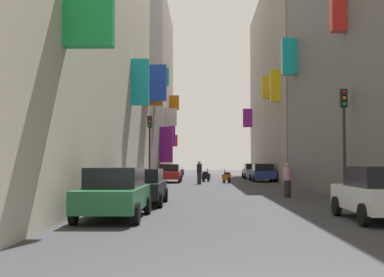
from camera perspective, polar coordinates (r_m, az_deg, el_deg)
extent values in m
plane|color=#38383D|center=(35.64, 3.12, -5.31)|extent=(140.00, 140.00, 0.00)
cube|color=#BCB29E|center=(22.56, -16.70, 10.86)|extent=(6.00, 30.57, 13.77)
cube|color=orange|center=(35.66, -4.12, 5.90)|extent=(1.06, 0.62, 2.74)
cube|color=green|center=(14.71, -11.44, 13.94)|extent=(1.36, 0.45, 2.07)
cube|color=#19B2BF|center=(27.52, -5.81, 6.28)|extent=(0.94, 0.39, 2.47)
cube|color=blue|center=(34.30, -4.04, 6.23)|extent=(1.40, 0.35, 2.41)
cube|color=slate|center=(43.66, -7.91, 9.29)|extent=(6.00, 12.05, 21.35)
cube|color=#19B2BF|center=(42.38, -3.30, 6.90)|extent=(1.04, 0.46, 1.44)
cube|color=purple|center=(45.53, -2.89, -0.68)|extent=(1.14, 0.61, 3.17)
cube|color=gray|center=(57.83, -5.61, 5.21)|extent=(6.00, 17.38, 19.11)
cube|color=purple|center=(56.63, -2.28, 0.51)|extent=(0.77, 0.42, 2.51)
cube|color=orange|center=(59.16, -1.99, 4.01)|extent=(1.08, 0.50, 1.68)
cube|color=orange|center=(62.86, -2.02, 2.86)|extent=(0.61, 0.62, 3.19)
cube|color=white|center=(51.81, -2.37, 2.39)|extent=(1.19, 0.58, 1.76)
cube|color=red|center=(63.22, -1.95, -0.25)|extent=(0.70, 0.51, 1.40)
cube|color=red|center=(23.65, 16.00, 13.48)|extent=(0.63, 0.54, 1.77)
cube|color=#19B2BF|center=(34.69, 10.78, 8.96)|extent=(0.95, 0.60, 2.39)
cube|color=#B2A899|center=(53.05, 11.22, 6.08)|extent=(6.00, 27.91, 19.33)
cube|color=yellow|center=(45.54, 8.42, 5.68)|extent=(0.97, 0.50, 2.01)
cube|color=purple|center=(64.05, 6.23, 2.30)|extent=(1.13, 0.37, 2.31)
cube|color=yellow|center=(41.38, 9.28, 5.83)|extent=(0.79, 0.54, 2.52)
cube|color=#B7B7BC|center=(51.61, 6.75, -3.77)|extent=(1.68, 4.32, 0.66)
cube|color=black|center=(51.39, 6.77, -3.11)|extent=(1.48, 2.42, 0.55)
cylinder|color=black|center=(52.97, 5.70, -4.11)|extent=(0.18, 0.60, 0.60)
cylinder|color=black|center=(53.13, 7.51, -4.09)|extent=(0.18, 0.60, 0.60)
cylinder|color=black|center=(50.13, 5.96, -4.19)|extent=(0.18, 0.60, 0.60)
cylinder|color=black|center=(50.29, 7.87, -4.17)|extent=(0.18, 0.60, 0.60)
cube|color=#B21E1E|center=(41.76, -2.53, -4.10)|extent=(1.75, 4.32, 0.59)
cube|color=black|center=(41.96, -2.51, -3.29)|extent=(1.54, 2.42, 0.59)
cylinder|color=black|center=(40.29, -1.42, -4.58)|extent=(0.18, 0.60, 0.60)
cylinder|color=black|center=(40.41, -3.90, -4.57)|extent=(0.18, 0.60, 0.60)
cylinder|color=black|center=(43.14, -1.25, -4.45)|extent=(0.18, 0.60, 0.60)
cylinder|color=black|center=(43.25, -3.57, -4.44)|extent=(0.18, 0.60, 0.60)
cube|color=white|center=(15.46, 20.28, -6.30)|extent=(1.77, 4.02, 0.66)
cube|color=black|center=(15.24, 20.49, -4.03)|extent=(1.56, 2.25, 0.57)
cylinder|color=black|center=(16.50, 15.84, -7.28)|extent=(0.18, 0.60, 0.60)
cylinder|color=black|center=(13.96, 18.63, -8.10)|extent=(0.18, 0.60, 0.60)
cube|color=navy|center=(43.90, 7.89, -3.99)|extent=(1.79, 4.35, 0.62)
cube|color=black|center=(43.68, 7.92, -3.21)|extent=(1.58, 2.44, 0.59)
cylinder|color=black|center=(45.24, 6.55, -4.35)|extent=(0.18, 0.60, 0.60)
cylinder|color=black|center=(45.45, 8.81, -4.33)|extent=(0.18, 0.60, 0.60)
cylinder|color=black|center=(42.39, 6.91, -4.47)|extent=(0.18, 0.60, 0.60)
cylinder|color=black|center=(42.60, 9.32, -4.44)|extent=(0.18, 0.60, 0.60)
cube|color=#236638|center=(15.15, -8.71, -6.60)|extent=(1.66, 4.26, 0.61)
cube|color=black|center=(15.33, -8.55, -4.31)|extent=(1.46, 2.38, 0.58)
cylinder|color=black|center=(13.67, -6.27, -8.34)|extent=(0.18, 0.60, 0.60)
cylinder|color=black|center=(13.98, -13.11, -8.16)|extent=(0.18, 0.60, 0.60)
cylinder|color=black|center=(16.45, -4.99, -7.38)|extent=(0.18, 0.60, 0.60)
cylinder|color=black|center=(16.70, -10.71, -7.27)|extent=(0.18, 0.60, 0.60)
cube|color=black|center=(20.06, -5.77, -5.70)|extent=(1.75, 4.16, 0.58)
cube|color=black|center=(20.24, -5.69, -4.13)|extent=(1.54, 2.33, 0.51)
cylinder|color=black|center=(18.62, -3.60, -6.83)|extent=(0.18, 0.60, 0.60)
cylinder|color=black|center=(18.85, -8.93, -6.75)|extent=(0.18, 0.60, 0.60)
cylinder|color=black|center=(21.35, -2.99, -6.30)|extent=(0.18, 0.60, 0.60)
cylinder|color=black|center=(21.55, -7.65, -6.24)|extent=(0.18, 0.60, 0.60)
cube|color=#2D4CAD|center=(55.83, -1.11, -3.87)|extent=(0.45, 1.04, 0.45)
cube|color=black|center=(56.02, -1.11, -3.56)|extent=(0.32, 0.56, 0.16)
cylinder|color=#4C4C51|center=(55.30, -1.13, -3.55)|extent=(0.06, 0.27, 0.68)
cylinder|color=black|center=(55.18, -1.13, -4.12)|extent=(0.10, 0.48, 0.48)
cylinder|color=black|center=(56.48, -1.09, -4.09)|extent=(0.10, 0.48, 0.48)
cube|color=black|center=(43.26, 1.58, -4.23)|extent=(0.75, 1.14, 0.45)
cube|color=black|center=(43.06, 1.50, -3.83)|extent=(0.48, 0.63, 0.16)
cylinder|color=#4C4C51|center=(43.76, 1.79, -3.78)|extent=(0.14, 0.28, 0.68)
cylinder|color=black|center=(43.90, 1.85, -4.50)|extent=(0.25, 0.49, 0.48)
cylinder|color=black|center=(42.64, 1.31, -4.55)|extent=(0.25, 0.49, 0.48)
cube|color=orange|center=(40.66, 3.88, -4.32)|extent=(0.70, 1.19, 0.45)
cube|color=black|center=(40.46, 3.97, -3.90)|extent=(0.45, 0.62, 0.16)
cylinder|color=#4C4C51|center=(41.19, 3.66, -3.85)|extent=(0.12, 0.28, 0.68)
cylinder|color=black|center=(41.34, 3.60, -4.61)|extent=(0.21, 0.49, 0.48)
cylinder|color=black|center=(40.01, 4.17, -4.67)|extent=(0.21, 0.49, 0.48)
cylinder|color=#292929|center=(38.08, 0.82, -4.51)|extent=(0.45, 0.45, 0.85)
cylinder|color=black|center=(38.06, 0.82, -3.36)|extent=(0.53, 0.53, 0.67)
sphere|color=tan|center=(38.06, 0.82, -2.68)|extent=(0.23, 0.23, 0.23)
cylinder|color=#272727|center=(24.51, 10.63, -5.55)|extent=(0.37, 0.37, 0.80)
cylinder|color=pink|center=(24.49, 10.62, -3.88)|extent=(0.44, 0.44, 0.63)
sphere|color=tan|center=(24.48, 10.61, -2.89)|extent=(0.22, 0.22, 0.22)
cylinder|color=#2D2D2D|center=(21.71, 16.66, -1.77)|extent=(0.12, 0.12, 3.90)
cube|color=black|center=(21.87, 16.58, 4.33)|extent=(0.26, 0.26, 0.75)
sphere|color=red|center=(21.77, 16.67, 5.02)|extent=(0.14, 0.14, 0.14)
sphere|color=orange|center=(21.73, 16.68, 4.37)|extent=(0.14, 0.14, 0.14)
sphere|color=green|center=(21.71, 16.69, 3.72)|extent=(0.14, 0.14, 0.14)
cylinder|color=#2D2D2D|center=(32.53, -4.77, -2.17)|extent=(0.12, 0.12, 3.86)
cube|color=black|center=(32.63, -4.75, 1.88)|extent=(0.26, 0.26, 0.75)
sphere|color=red|center=(32.51, -4.78, 2.34)|extent=(0.14, 0.14, 0.14)
sphere|color=orange|center=(32.49, -4.78, 1.90)|extent=(0.14, 0.14, 0.14)
sphere|color=green|center=(32.47, -4.78, 1.46)|extent=(0.14, 0.14, 0.14)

